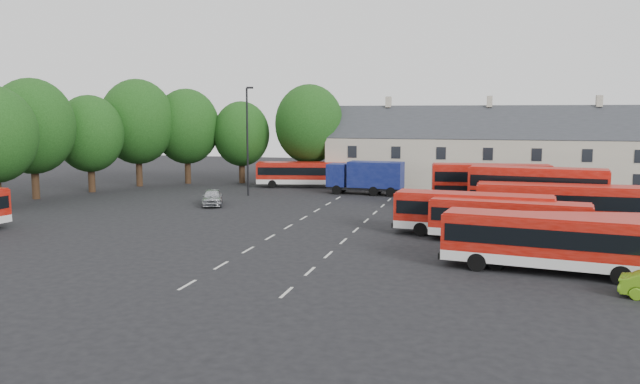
% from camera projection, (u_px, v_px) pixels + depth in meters
% --- Properties ---
extents(ground, '(140.00, 140.00, 0.00)m').
position_uv_depth(ground, '(280.00, 232.00, 43.33)').
color(ground, black).
rests_on(ground, ground).
extents(lane_markings, '(5.15, 33.80, 0.01)m').
position_uv_depth(lane_markings, '(322.00, 228.00, 44.62)').
color(lane_markings, beige).
rests_on(lane_markings, ground).
extents(treeline, '(29.92, 32.59, 12.01)m').
position_uv_depth(treeline, '(152.00, 128.00, 66.31)').
color(treeline, black).
rests_on(treeline, ground).
extents(terrace_houses, '(35.70, 7.13, 10.06)m').
position_uv_depth(terrace_houses, '(488.00, 153.00, 68.09)').
color(terrace_houses, beige).
rests_on(terrace_houses, ground).
extents(bus_row_a, '(10.83, 3.90, 3.00)m').
position_uv_depth(bus_row_a, '(548.00, 239.00, 31.96)').
color(bus_row_a, silver).
rests_on(bus_row_a, ground).
extents(bus_row_b, '(10.33, 3.78, 2.86)m').
position_uv_depth(bus_row_b, '(555.00, 235.00, 33.20)').
color(bus_row_b, silver).
rests_on(bus_row_b, ground).
extents(bus_row_c, '(9.94, 3.44, 2.75)m').
position_uv_depth(bus_row_c, '(509.00, 218.00, 39.09)').
color(bus_row_c, silver).
rests_on(bus_row_c, ground).
extents(bus_row_d, '(10.45, 3.23, 2.91)m').
position_uv_depth(bus_row_d, '(473.00, 211.00, 41.46)').
color(bus_row_d, silver).
rests_on(bus_row_d, ground).
extents(bus_row_e, '(11.36, 2.79, 3.20)m').
position_uv_depth(bus_row_e, '(559.00, 203.00, 43.88)').
color(bus_row_e, silver).
rests_on(bus_row_e, ground).
extents(bus_dd_south, '(10.25, 3.60, 4.12)m').
position_uv_depth(bus_dd_south, '(537.00, 191.00, 47.33)').
color(bus_dd_south, silver).
rests_on(bus_dd_south, ground).
extents(bus_dd_north, '(9.88, 3.21, 3.98)m').
position_uv_depth(bus_dd_north, '(491.00, 185.00, 52.14)').
color(bus_dd_north, silver).
rests_on(bus_dd_north, ground).
extents(bus_north, '(10.18, 4.17, 2.81)m').
position_uv_depth(bus_north, '(302.00, 172.00, 69.29)').
color(bus_north, silver).
rests_on(bus_north, ground).
extents(box_truck, '(7.77, 2.85, 3.34)m').
position_uv_depth(box_truck, '(366.00, 176.00, 63.15)').
color(box_truck, black).
rests_on(box_truck, ground).
extents(silver_car, '(3.25, 4.69, 1.48)m').
position_uv_depth(silver_car, '(212.00, 197.00, 55.66)').
color(silver_car, '#B1B4B9').
rests_on(silver_car, ground).
extents(lamppost, '(0.75, 0.39, 10.78)m').
position_uv_depth(lamppost, '(248.00, 138.00, 61.74)').
color(lamppost, black).
rests_on(lamppost, ground).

